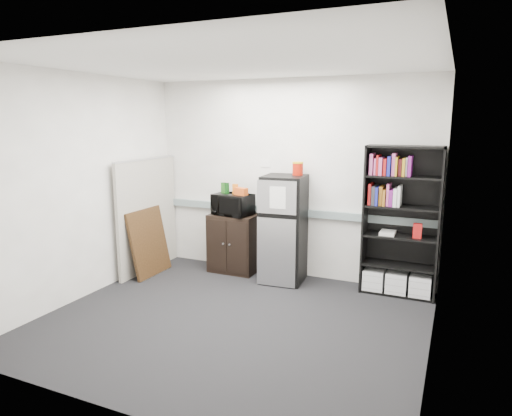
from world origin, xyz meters
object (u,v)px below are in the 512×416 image
at_px(refrigerator, 284,229).
at_px(cabinet, 234,243).
at_px(cubicle_partition, 148,215).
at_px(bookshelf, 401,223).
at_px(microwave, 233,205).

bearing_deg(refrigerator, cabinet, 169.32).
relative_size(cubicle_partition, refrigerator, 1.13).
distance_m(bookshelf, cabinet, 2.32).
bearing_deg(microwave, cabinet, 98.36).
xyz_separation_m(bookshelf, refrigerator, (-1.47, -0.14, -0.20)).
bearing_deg(cubicle_partition, cabinet, 19.92).
relative_size(cabinet, refrigerator, 0.58).
distance_m(cubicle_partition, refrigerator, 1.99).
height_order(cubicle_partition, refrigerator, cubicle_partition).
height_order(cubicle_partition, microwave, cubicle_partition).
height_order(bookshelf, refrigerator, bookshelf).
bearing_deg(bookshelf, cubicle_partition, -171.94).
height_order(bookshelf, cabinet, bookshelf).
bearing_deg(cabinet, cubicle_partition, -160.08).
distance_m(microwave, refrigerator, 0.84).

